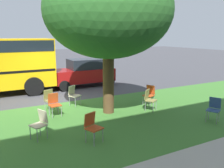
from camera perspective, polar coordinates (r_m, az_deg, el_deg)
The scene contains 12 objects.
ground at distance 11.26m, azimuth -13.11°, elevation -4.28°, with size 80.00×80.00×0.00m, color #424247.
grass_verge at distance 8.36m, azimuth -7.35°, elevation -9.79°, with size 48.00×6.00×0.01m, color #3D752D.
street_tree at distance 9.08m, azimuth -0.93°, elevation 17.28°, with size 4.80×4.80×5.72m.
chair_0 at distance 9.28m, azimuth -13.91°, elevation -4.48°, with size 0.46×0.46×0.88m.
chair_1 at distance 9.18m, azimuth 23.61°, elevation -5.32°, with size 0.56×0.55×0.88m.
chair_2 at distance 7.40m, azimuth -17.12°, elevation -8.89°, with size 0.55×0.55×0.88m.
chair_3 at distance 9.94m, azimuth -14.95°, elevation -3.43°, with size 0.52×0.53×0.88m.
chair_4 at distance 9.76m, azimuth 9.08°, elevation -3.46°, with size 0.57×0.58×0.88m.
chair_5 at distance 10.49m, azimuth -9.35°, elevation -2.38°, with size 0.57×0.57×0.88m.
chair_6 at distance 10.56m, azimuth 9.11°, elevation -2.28°, with size 0.56×0.55×0.88m.
chair_7 at distance 6.88m, azimuth -4.81°, elevation -9.99°, with size 0.53×0.54×0.88m.
parked_car at distance 14.34m, azimuth -7.03°, elevation 2.83°, with size 3.70×1.92×1.65m.
Camera 1 is at (2.66, 10.50, 3.08)m, focal length 37.48 mm.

